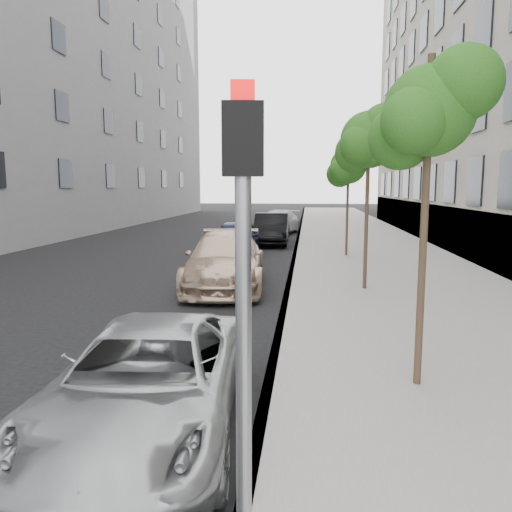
% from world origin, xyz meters
% --- Properties ---
extents(ground, '(160.00, 160.00, 0.00)m').
position_xyz_m(ground, '(0.00, 0.00, 0.00)').
color(ground, black).
rests_on(ground, ground).
extents(sidewalk, '(6.40, 72.00, 0.14)m').
position_xyz_m(sidewalk, '(4.30, 24.00, 0.07)').
color(sidewalk, gray).
rests_on(sidewalk, ground).
extents(curb, '(0.15, 72.00, 0.14)m').
position_xyz_m(curb, '(1.18, 24.00, 0.07)').
color(curb, '#9E9B93').
rests_on(curb, ground).
extents(tree_near, '(1.55, 1.35, 4.38)m').
position_xyz_m(tree_near, '(3.23, 1.50, 3.75)').
color(tree_near, '#38281C').
rests_on(tree_near, sidewalk).
extents(tree_mid, '(1.77, 1.57, 4.74)m').
position_xyz_m(tree_mid, '(3.23, 8.00, 4.00)').
color(tree_mid, '#38281C').
rests_on(tree_mid, sidewalk).
extents(tree_far, '(1.73, 1.53, 4.33)m').
position_xyz_m(tree_far, '(3.23, 14.50, 3.61)').
color(tree_far, '#38281C').
rests_on(tree_far, sidewalk).
extents(signal_pole, '(0.26, 0.21, 3.27)m').
position_xyz_m(signal_pole, '(1.30, -2.29, 2.18)').
color(signal_pole, '#939699').
rests_on(signal_pole, sidewalk).
extents(minivan, '(2.34, 4.55, 1.23)m').
position_xyz_m(minivan, '(-0.10, 0.04, 0.61)').
color(minivan, '#A5A8AA').
rests_on(minivan, ground).
extents(suv, '(2.56, 5.37, 1.51)m').
position_xyz_m(suv, '(-0.61, 8.47, 0.76)').
color(suv, '#CBAD90').
rests_on(suv, ground).
extents(sedan_blue, '(2.11, 4.54, 1.50)m').
position_xyz_m(sedan_blue, '(-1.13, 14.10, 0.75)').
color(sedan_blue, black).
rests_on(sedan_blue, ground).
extents(sedan_black, '(1.72, 4.64, 1.52)m').
position_xyz_m(sedan_black, '(-0.10, 19.21, 0.76)').
color(sedan_black, black).
rests_on(sedan_black, ground).
extents(sedan_rear, '(2.76, 5.12, 1.41)m').
position_xyz_m(sedan_rear, '(-0.10, 24.54, 0.70)').
color(sedan_rear, '#A1A3A9').
rests_on(sedan_rear, ground).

